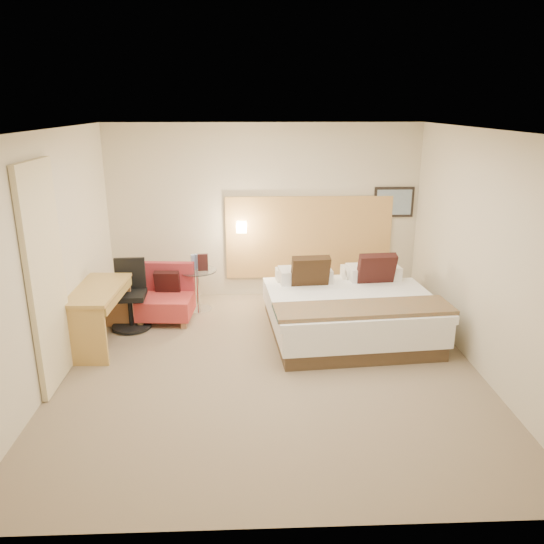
{
  "coord_description": "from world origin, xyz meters",
  "views": [
    {
      "loc": [
        -0.21,
        -5.61,
        2.96
      ],
      "look_at": [
        0.05,
        0.61,
        0.98
      ],
      "focal_mm": 35.0,
      "sensor_mm": 36.0,
      "label": 1
    }
  ],
  "objects_px": {
    "side_table": "(198,288)",
    "desk_chair": "(130,300)",
    "lounge_chair": "(167,298)",
    "bed": "(347,309)",
    "desk": "(100,300)"
  },
  "relations": [
    {
      "from": "side_table",
      "to": "desk_chair",
      "type": "xyz_separation_m",
      "value": [
        -0.87,
        -0.6,
        0.04
      ]
    },
    {
      "from": "lounge_chair",
      "to": "side_table",
      "type": "relative_size",
      "value": 1.26
    },
    {
      "from": "bed",
      "to": "desk",
      "type": "distance_m",
      "value": 3.2
    },
    {
      "from": "lounge_chair",
      "to": "desk_chair",
      "type": "bearing_deg",
      "value": -148.98
    },
    {
      "from": "lounge_chair",
      "to": "side_table",
      "type": "xyz_separation_m",
      "value": [
        0.42,
        0.33,
        0.04
      ]
    },
    {
      "from": "desk",
      "to": "side_table",
      "type": "bearing_deg",
      "value": 46.13
    },
    {
      "from": "desk",
      "to": "desk_chair",
      "type": "distance_m",
      "value": 0.64
    },
    {
      "from": "lounge_chair",
      "to": "desk",
      "type": "relative_size",
      "value": 0.63
    },
    {
      "from": "lounge_chair",
      "to": "desk",
      "type": "distance_m",
      "value": 1.11
    },
    {
      "from": "lounge_chair",
      "to": "side_table",
      "type": "bearing_deg",
      "value": 38.41
    },
    {
      "from": "lounge_chair",
      "to": "desk_chair",
      "type": "xyz_separation_m",
      "value": [
        -0.45,
        -0.27,
        0.08
      ]
    },
    {
      "from": "bed",
      "to": "side_table",
      "type": "distance_m",
      "value": 2.26
    },
    {
      "from": "desk_chair",
      "to": "bed",
      "type": "bearing_deg",
      "value": -6.04
    },
    {
      "from": "bed",
      "to": "lounge_chair",
      "type": "height_order",
      "value": "bed"
    },
    {
      "from": "side_table",
      "to": "bed",
      "type": "bearing_deg",
      "value": -23.76
    }
  ]
}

